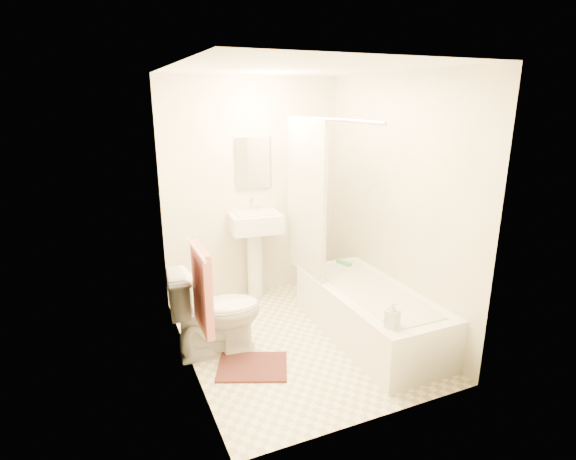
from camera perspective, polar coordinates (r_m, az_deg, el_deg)
name	(u,v)px	position (r m, az deg, el deg)	size (l,w,h in m)	color
floor	(299,339)	(4.33, 1.36, -13.68)	(2.40, 2.40, 0.00)	beige
ceiling	(301,68)	(3.75, 1.62, 19.91)	(2.40, 2.40, 0.00)	white
wall_back	(253,190)	(4.96, -4.41, 5.06)	(2.00, 0.02, 2.40)	beige
wall_left	(183,228)	(3.58, -13.20, 0.24)	(0.02, 2.40, 2.40)	beige
wall_right	(395,205)	(4.38, 13.45, 3.14)	(0.02, 2.40, 2.40)	beige
mirror	(253,163)	(4.89, -4.40, 8.47)	(0.40, 0.03, 0.55)	white
curtain_rod	(327,119)	(3.98, 4.98, 13.89)	(0.03, 0.03, 1.70)	silver
shower_curtain	(306,199)	(4.43, 2.27, 4.00)	(0.04, 0.80, 1.55)	silver
towel_bar	(196,249)	(3.38, -11.63, -2.39)	(0.02, 0.02, 0.60)	silver
towel	(202,288)	(3.50, -10.84, -7.30)	(0.06, 0.45, 0.66)	#CC7266
toilet_paper	(193,281)	(3.87, -12.03, -6.33)	(0.12, 0.12, 0.11)	white
toilet	(216,312)	(4.01, -9.15, -10.23)	(0.44, 0.79, 0.77)	silver
sink	(255,252)	(4.99, -4.17, -2.80)	(0.54, 0.44, 1.07)	white
bathtub	(369,313)	(4.35, 10.27, -10.33)	(0.73, 1.67, 0.47)	white
bath_mat	(252,367)	(3.94, -4.53, -16.91)	(0.57, 0.43, 0.02)	#4C2519
soap_bottle	(393,315)	(3.59, 13.13, -10.45)	(0.09, 0.10, 0.21)	white
scrub_brush	(344,263)	(4.81, 7.12, -4.18)	(0.06, 0.19, 0.04)	#42B967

